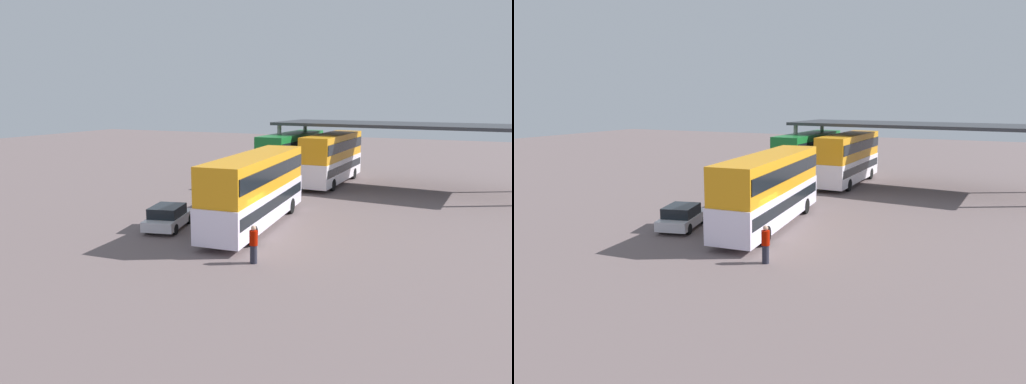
{
  "view_description": "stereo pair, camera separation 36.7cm",
  "coord_description": "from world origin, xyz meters",
  "views": [
    {
      "loc": [
        10.01,
        -20.93,
        7.26
      ],
      "look_at": [
        -0.84,
        3.09,
        2.0
      ],
      "focal_mm": 32.73,
      "sensor_mm": 36.0,
      "label": 1
    },
    {
      "loc": [
        10.34,
        -20.78,
        7.26
      ],
      "look_at": [
        -0.84,
        3.09,
        2.0
      ],
      "focal_mm": 32.73,
      "sensor_mm": 36.0,
      "label": 2
    }
  ],
  "objects": [
    {
      "name": "depot_canopy",
      "position": [
        4.75,
        19.03,
        4.99
      ],
      "size": [
        20.54,
        8.49,
        5.31
      ],
      "rotation": [
        0.0,
        0.0,
        -0.08
      ],
      "color": "#33353A",
      "rests_on": "ground_plane"
    },
    {
      "name": "double_decker_mid_row",
      "position": [
        -0.52,
        18.45,
        2.36
      ],
      "size": [
        2.86,
        10.64,
        4.32
      ],
      "rotation": [
        0.0,
        0.0,
        1.53
      ],
      "color": "white",
      "rests_on": "ground_plane"
    },
    {
      "name": "double_decker_main",
      "position": [
        -0.84,
        3.11,
        2.29
      ],
      "size": [
        3.27,
        11.6,
        4.16
      ],
      "rotation": [
        0.0,
        0.0,
        1.64
      ],
      "color": "white",
      "rests_on": "ground_plane"
    },
    {
      "name": "double_decker_near_canopy",
      "position": [
        -4.25,
        18.48,
        2.34
      ],
      "size": [
        2.83,
        10.72,
        4.26
      ],
      "rotation": [
        0.0,
        0.0,
        1.54
      ],
      "color": "silver",
      "rests_on": "ground_plane"
    },
    {
      "name": "ground_plane",
      "position": [
        0.0,
        0.0,
        0.0
      ],
      "size": [
        140.0,
        140.0,
        0.0
      ],
      "primitive_type": "plane",
      "color": "#6D5C5C"
    },
    {
      "name": "pedestrian_waiting",
      "position": [
        1.69,
        -2.77,
        0.88
      ],
      "size": [
        0.38,
        0.38,
        1.76
      ],
      "rotation": [
        0.0,
        0.0,
        0.66
      ],
      "color": "#262633",
      "rests_on": "ground_plane"
    },
    {
      "name": "parked_hatchback",
      "position": [
        -5.14,
        0.47,
        0.67
      ],
      "size": [
        2.58,
        4.08,
        1.35
      ],
      "rotation": [
        0.0,
        0.0,
        1.8
      ],
      "color": "silver",
      "rests_on": "ground_plane"
    }
  ]
}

